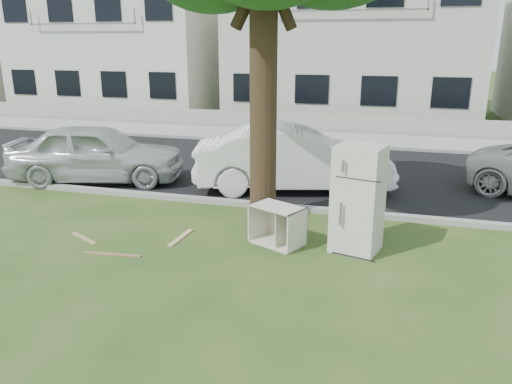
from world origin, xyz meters
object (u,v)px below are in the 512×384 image
(car_left, at_px, (97,153))
(cabinet, at_px, (277,225))
(car_center, at_px, (293,158))
(fridge, at_px, (358,199))

(car_left, bearing_deg, cabinet, -131.52)
(car_left, bearing_deg, car_center, -96.82)
(fridge, height_order, car_center, fridge)
(car_left, bearing_deg, fridge, -125.90)
(cabinet, relative_size, car_center, 0.19)
(fridge, distance_m, cabinet, 1.52)
(fridge, relative_size, cabinet, 2.03)
(car_center, bearing_deg, cabinet, 171.95)
(fridge, relative_size, car_center, 0.39)
(fridge, height_order, cabinet, fridge)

